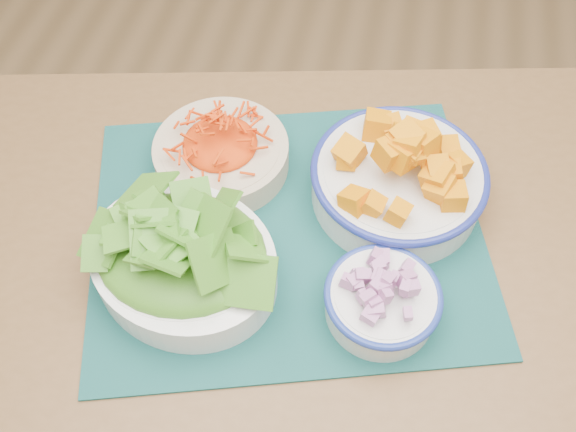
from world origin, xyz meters
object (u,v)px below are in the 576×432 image
Objects in this scene: placemat at (288,230)px; squash_bowl at (400,172)px; carrot_bowl at (221,150)px; table at (323,313)px; lettuce_bowl at (182,254)px; onion_bowl at (383,297)px.

squash_bowl is at bearing 15.22° from placemat.
carrot_bowl is (-0.11, 0.09, 0.03)m from placemat.
table is 0.24m from lettuce_bowl.
carrot_bowl is 1.11× the size of onion_bowl.
squash_bowl is 0.30m from lettuce_bowl.
onion_bowl reaches higher than carrot_bowl.
placemat is 1.96× the size of squash_bowl.
placemat is (-0.06, 0.06, 0.11)m from table.
lettuce_bowl is at bearing -143.97° from squash_bowl.
table is at bearing 33.74° from lettuce_bowl.
carrot_bowl is 0.65× the size of lettuce_bowl.
carrot_bowl is 0.18m from lettuce_bowl.
onion_bowl reaches higher than table.
carrot_bowl reaches higher than table.
table is at bearing 151.56° from onion_bowl.
lettuce_bowl is (-0.24, -0.18, -0.00)m from squash_bowl.
squash_bowl is 1.50× the size of onion_bowl.
squash_bowl reaches higher than placemat.
table is 0.23m from squash_bowl.
carrot_bowl reaches higher than placemat.
carrot_bowl is at bearing 143.25° from onion_bowl.
squash_bowl reaches higher than table.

